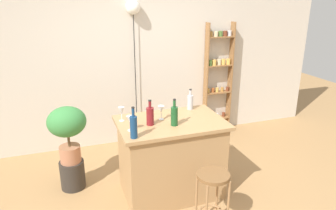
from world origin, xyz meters
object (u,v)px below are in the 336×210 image
object	(u,v)px
bottle_vinegar	(150,116)
wine_glass_right	(130,120)
bottle_sauce_amber	(134,126)
bottle_wine_red	(174,116)
wine_glass_center	(161,110)
spice_shelf	(218,74)
bar_stool	(213,189)
wine_glass_left	(121,111)
pendant_globe_light	(133,9)
plant_stool	(73,174)
bottle_soda_blue	(190,102)
potted_plant	(67,127)

from	to	relation	value
bottle_vinegar	wine_glass_right	distance (m)	0.26
bottle_sauce_amber	wine_glass_right	bearing A→B (deg)	88.61
bottle_wine_red	bottle_sauce_amber	bearing A→B (deg)	-161.01
bottle_wine_red	wine_glass_center	distance (m)	0.23
spice_shelf	bottle_wine_red	bearing A→B (deg)	-130.30
bottle_wine_red	bar_stool	bearing A→B (deg)	-75.49
wine_glass_center	wine_glass_left	bearing A→B (deg)	166.66
wine_glass_right	bar_stool	bearing A→B (deg)	-45.34
bar_stool	wine_glass_right	distance (m)	1.09
spice_shelf	pendant_globe_light	bearing A→B (deg)	178.75
plant_stool	wine_glass_right	world-z (taller)	wine_glass_right
bar_stool	pendant_globe_light	world-z (taller)	pendant_globe_light
bottle_soda_blue	wine_glass_left	distance (m)	0.89
spice_shelf	bottle_sauce_amber	distance (m)	2.61
wine_glass_left	wine_glass_right	xyz separation A→B (m)	(0.03, -0.30, 0.00)
bottle_sauce_amber	bottle_wine_red	xyz separation A→B (m)	(0.49, 0.17, -0.01)
pendant_globe_light	bottle_vinegar	bearing A→B (deg)	-97.62
bottle_soda_blue	wine_glass_right	distance (m)	0.95
bottle_wine_red	wine_glass_right	xyz separation A→B (m)	(-0.49, 0.02, 0.00)
plant_stool	pendant_globe_light	xyz separation A→B (m)	(1.08, 1.05, 1.91)
bottle_vinegar	bottle_wine_red	size ratio (longest dim) A/B	0.95
spice_shelf	wine_glass_left	xyz separation A→B (m)	(-1.91, -1.32, 0.02)
wine_glass_center	pendant_globe_light	size ratio (longest dim) A/B	0.07
pendant_globe_light	spice_shelf	bearing A→B (deg)	-1.25
plant_stool	bottle_vinegar	xyz separation A→B (m)	(0.87, -0.51, 0.86)
bottle_sauce_amber	bottle_soda_blue	world-z (taller)	bottle_sauce_amber
potted_plant	bottle_soda_blue	world-z (taller)	bottle_soda_blue
plant_stool	wine_glass_right	distance (m)	1.23
bottle_soda_blue	bottle_wine_red	bearing A→B (deg)	-130.69
spice_shelf	potted_plant	distance (m)	2.71
bar_stool	bottle_sauce_amber	bearing A→B (deg)	144.07
bottle_wine_red	wine_glass_left	size ratio (longest dim) A/B	1.85
potted_plant	wine_glass_left	size ratio (longest dim) A/B	4.30
bottle_wine_red	bottle_soda_blue	distance (m)	0.56
bar_stool	wine_glass_left	xyz separation A→B (m)	(-0.69, 0.97, 0.56)
plant_stool	potted_plant	distance (m)	0.64
bottle_vinegar	bottle_sauce_amber	bearing A→B (deg)	-132.53
bottle_vinegar	bottle_soda_blue	bearing A→B (deg)	28.02
potted_plant	wine_glass_center	xyz separation A→B (m)	(1.03, -0.40, 0.23)
wine_glass_center	pendant_globe_light	bearing A→B (deg)	88.17
potted_plant	wine_glass_left	bearing A→B (deg)	-26.21
bottle_sauce_amber	wine_glass_right	world-z (taller)	bottle_sauce_amber
potted_plant	pendant_globe_light	size ratio (longest dim) A/B	0.32
bottle_sauce_amber	bottle_vinegar	bearing A→B (deg)	47.47
spice_shelf	pendant_globe_light	size ratio (longest dim) A/B	0.84
spice_shelf	plant_stool	bearing A→B (deg)	-157.76
wine_glass_center	wine_glass_right	distance (m)	0.45
bottle_vinegar	pendant_globe_light	xyz separation A→B (m)	(0.21, 1.57, 1.05)
bar_stool	bottle_soda_blue	world-z (taller)	bottle_soda_blue
bottle_vinegar	wine_glass_center	xyz separation A→B (m)	(0.16, 0.11, 0.01)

